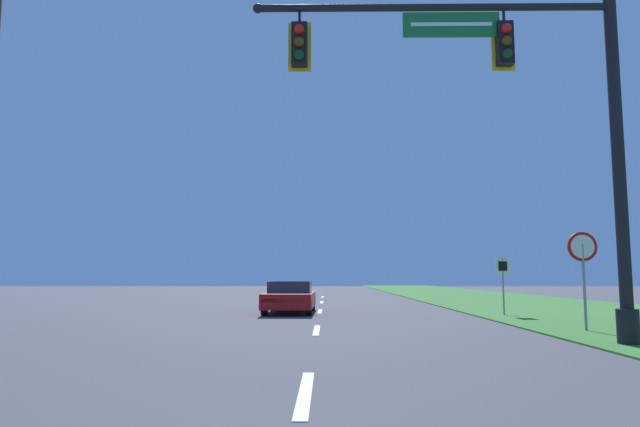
# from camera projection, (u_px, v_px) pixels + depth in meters

# --- Properties ---
(grass_verge_right) EXTENTS (10.00, 110.00, 0.04)m
(grass_verge_right) POSITION_uv_depth(u_px,v_px,m) (517.00, 302.00, 30.63)
(grass_verge_right) COLOR #38752D
(grass_verge_right) RESTS_ON ground
(road_center_line) EXTENTS (0.16, 34.80, 0.01)m
(road_center_line) POSITION_uv_depth(u_px,v_px,m) (320.00, 311.00, 22.79)
(road_center_line) COLOR silver
(road_center_line) RESTS_ON ground
(signal_mast) EXTENTS (7.96, 0.47, 8.05)m
(signal_mast) POSITION_uv_depth(u_px,v_px,m) (530.00, 113.00, 12.09)
(signal_mast) COLOR black
(signal_mast) RESTS_ON grass_verge_right
(car_ahead) EXTENTS (1.90, 4.38, 1.19)m
(car_ahead) POSITION_uv_depth(u_px,v_px,m) (290.00, 297.00, 21.98)
(car_ahead) COLOR black
(car_ahead) RESTS_ON ground
(stop_sign) EXTENTS (0.76, 0.07, 2.50)m
(stop_sign) POSITION_uv_depth(u_px,v_px,m) (583.00, 258.00, 14.64)
(stop_sign) COLOR gray
(stop_sign) RESTS_ON grass_verge_right
(route_sign_post) EXTENTS (0.55, 0.06, 2.03)m
(route_sign_post) POSITION_uv_depth(u_px,v_px,m) (503.00, 273.00, 20.45)
(route_sign_post) COLOR gray
(route_sign_post) RESTS_ON grass_verge_right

